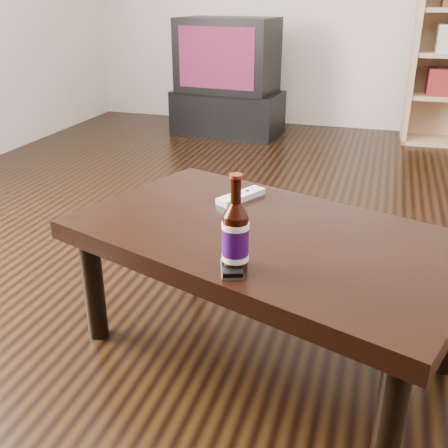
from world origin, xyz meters
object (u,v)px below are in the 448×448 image
(tv_stand, at_px, (228,113))
(beer_bottle, at_px, (235,236))
(coffee_table, at_px, (266,248))
(remote, at_px, (241,196))
(phone, at_px, (232,267))
(tv, at_px, (228,55))

(tv_stand, height_order, beer_bottle, beer_bottle)
(tv_stand, bearing_deg, coffee_table, -65.26)
(coffee_table, height_order, beer_bottle, beer_bottle)
(beer_bottle, relative_size, remote, 1.29)
(coffee_table, height_order, phone, phone)
(beer_bottle, bearing_deg, tv, 107.15)
(coffee_table, xyz_separation_m, beer_bottle, (-0.03, -0.25, 0.15))
(remote, bearing_deg, phone, -49.20)
(tv_stand, height_order, coffee_table, coffee_table)
(tv_stand, distance_m, phone, 3.23)
(coffee_table, xyz_separation_m, phone, (-0.03, -0.27, 0.07))
(beer_bottle, height_order, remote, beer_bottle)
(tv, xyz_separation_m, phone, (0.94, -3.07, -0.19))
(tv, bearing_deg, beer_bottle, -67.15)
(beer_bottle, xyz_separation_m, phone, (-0.00, -0.02, -0.08))
(coffee_table, relative_size, remote, 6.77)
(tv, relative_size, beer_bottle, 3.18)
(tv_stand, xyz_separation_m, phone, (0.94, -3.08, 0.27))
(phone, relative_size, remote, 0.61)
(tv, height_order, phone, tv)
(tv, distance_m, phone, 3.22)
(tv, height_order, beer_bottle, tv)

